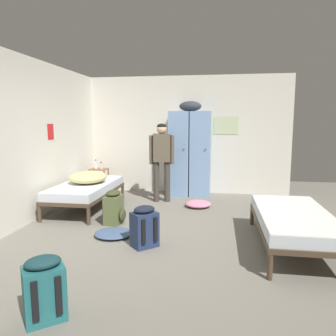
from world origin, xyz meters
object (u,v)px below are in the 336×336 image
object	(u,v)px
lotion_bottle	(101,166)
backpack_navy	(144,227)
bed_right	(294,220)
bedding_heap	(88,177)
bed_left_rear	(86,189)
shelf_unit	(99,178)
backpack_teal	(44,289)
backpack_olive	(114,208)
person_traveler	(162,155)
locker_bank	(190,152)
clothes_pile_pink	(198,204)
water_bottle	(96,164)
clothes_pile_denim	(113,233)

from	to	relation	value
lotion_bottle	backpack_navy	size ratio (longest dim) A/B	0.30
bed_right	bedding_heap	distance (m)	3.68
bed_right	bed_left_rear	distance (m)	3.69
shelf_unit	backpack_teal	world-z (taller)	shelf_unit
bed_right	backpack_olive	xyz separation A→B (m)	(-2.60, 0.62, -0.12)
lotion_bottle	backpack_teal	xyz separation A→B (m)	(1.22, -4.57, -0.38)
backpack_teal	lotion_bottle	bearing A→B (deg)	104.98
person_traveler	locker_bank	bearing A→B (deg)	53.63
shelf_unit	lotion_bottle	world-z (taller)	lotion_bottle
bed_left_rear	backpack_teal	xyz separation A→B (m)	(1.04, -3.31, -0.12)
clothes_pile_pink	locker_bank	bearing A→B (deg)	104.16
lotion_bottle	backpack_teal	distance (m)	4.75
water_bottle	lotion_bottle	xyz separation A→B (m)	(0.15, -0.06, -0.02)
backpack_olive	clothes_pile_pink	bearing A→B (deg)	44.10
shelf_unit	backpack_navy	xyz separation A→B (m)	(1.74, -2.94, -0.09)
bed_left_rear	clothes_pile_denim	size ratio (longest dim) A/B	3.52
person_traveler	clothes_pile_denim	size ratio (longest dim) A/B	2.95
clothes_pile_denim	bed_right	bearing A→B (deg)	-1.58
shelf_unit	bed_right	bearing A→B (deg)	-36.52
person_traveler	water_bottle	size ratio (longest dim) A/B	7.69
bed_right	backpack_teal	xyz separation A→B (m)	(-2.36, -1.91, -0.12)
backpack_olive	clothes_pile_pink	size ratio (longest dim) A/B	1.11
locker_bank	backpack_navy	bearing A→B (deg)	-95.84
bedding_heap	backpack_navy	world-z (taller)	bedding_heap
locker_bank	water_bottle	distance (m)	2.17
person_traveler	lotion_bottle	bearing A→B (deg)	161.60
shelf_unit	water_bottle	world-z (taller)	water_bottle
bedding_heap	backpack_teal	bearing A→B (deg)	-73.12
locker_bank	backpack_teal	size ratio (longest dim) A/B	3.76
shelf_unit	water_bottle	size ratio (longest dim) A/B	2.75
water_bottle	clothes_pile_denim	size ratio (longest dim) A/B	0.38
locker_bank	bed_left_rear	distance (m)	2.40
bedding_heap	clothes_pile_pink	xyz separation A→B (m)	(2.04, 0.41, -0.54)
bed_right	bed_left_rear	size ratio (longest dim) A/B	1.00
lotion_bottle	clothes_pile_pink	size ratio (longest dim) A/B	0.33
shelf_unit	clothes_pile_pink	bearing A→B (deg)	-20.46
backpack_teal	locker_bank	bearing A→B (deg)	80.87
locker_bank	bed_left_rear	bearing A→B (deg)	-141.15
water_bottle	backpack_olive	bearing A→B (deg)	-61.76
shelf_unit	bed_left_rear	bearing A→B (deg)	-79.13
water_bottle	backpack_olive	world-z (taller)	water_bottle
locker_bank	backpack_teal	xyz separation A→B (m)	(-0.77, -4.77, -0.71)
shelf_unit	clothes_pile_denim	world-z (taller)	shelf_unit
backpack_olive	backpack_navy	distance (m)	1.10
locker_bank	person_traveler	xyz separation A→B (m)	(-0.51, -0.69, -0.01)
bed_left_rear	lotion_bottle	size ratio (longest dim) A/B	11.51
clothes_pile_denim	clothes_pile_pink	bearing A→B (deg)	58.24
bed_left_rear	backpack_olive	size ratio (longest dim) A/B	3.45
person_traveler	clothes_pile_pink	xyz separation A→B (m)	(0.77, -0.33, -0.90)
bed_right	lotion_bottle	xyz separation A→B (m)	(-3.59, 2.67, 0.26)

